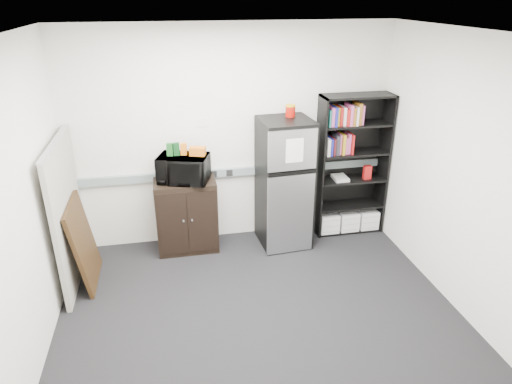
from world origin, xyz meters
TOP-DOWN VIEW (x-y plane):
  - floor at (0.00, 0.00)m, footprint 4.00×4.00m
  - wall_back at (0.00, 1.75)m, footprint 4.00×0.02m
  - wall_right at (2.00, 0.00)m, footprint 0.02×3.50m
  - wall_left at (-2.00, 0.00)m, footprint 0.02×3.50m
  - ceiling at (0.00, 0.00)m, footprint 4.00×3.50m
  - electrical_raceway at (0.00, 1.72)m, footprint 3.92×0.05m
  - wall_note at (-0.35, 1.74)m, footprint 0.14×0.00m
  - bookshelf at (1.53, 1.57)m, footprint 0.90×0.34m
  - cubicle_partition at (-1.90, 1.08)m, footprint 0.06×1.30m
  - cabinet at (-0.62, 1.50)m, footprint 0.74×0.49m
  - microwave at (-0.62, 1.48)m, footprint 0.67×0.55m
  - snack_box_a at (-0.76, 1.52)m, footprint 0.08×0.06m
  - snack_box_b at (-0.69, 1.52)m, footprint 0.07×0.06m
  - snack_box_c at (-0.61, 1.52)m, footprint 0.08×0.06m
  - snack_bag at (-0.45, 1.47)m, footprint 0.20×0.15m
  - refrigerator at (0.60, 1.42)m, footprint 0.65×0.68m
  - coffee_can at (0.68, 1.55)m, footprint 0.12×0.12m
  - framed_poster at (-1.77, 0.99)m, footprint 0.19×0.75m

SIDE VIEW (x-z plane):
  - floor at x=0.00m, z-range 0.00..0.00m
  - cabinet at x=-0.62m, z-range 0.00..0.92m
  - framed_poster at x=-1.77m, z-range 0.00..0.97m
  - refrigerator at x=0.60m, z-range 0.00..1.62m
  - cubicle_partition at x=-1.90m, z-range 0.00..1.62m
  - electrical_raceway at x=0.00m, z-range 0.85..0.95m
  - bookshelf at x=1.53m, z-range -0.01..1.84m
  - microwave at x=-0.62m, z-range 0.92..1.24m
  - snack_bag at x=-0.45m, z-range 1.24..1.34m
  - snack_box_c at x=-0.61m, z-range 1.24..1.38m
  - snack_box_a at x=-0.76m, z-range 1.24..1.39m
  - snack_box_b at x=-0.69m, z-range 1.24..1.39m
  - wall_back at x=0.00m, z-range 0.00..2.70m
  - wall_right at x=2.00m, z-range 0.00..2.70m
  - wall_left at x=-2.00m, z-range 0.00..2.70m
  - wall_note at x=-0.35m, z-range 1.50..1.60m
  - coffee_can at x=0.68m, z-range 1.62..1.79m
  - ceiling at x=0.00m, z-range 2.69..2.71m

